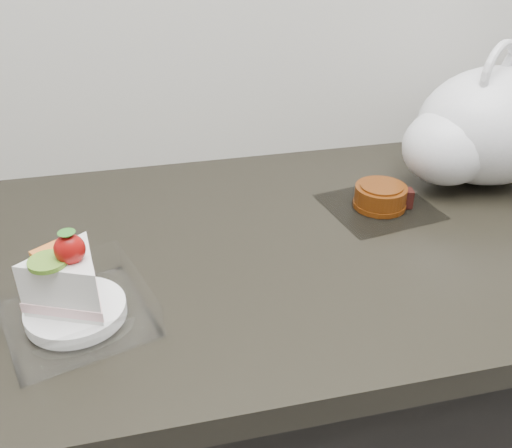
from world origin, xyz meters
TOP-DOWN VIEW (x-y plane):
  - counter at (0.00, 1.69)m, footprint 2.04×0.64m
  - cake_tray at (-0.33, 1.56)m, footprint 0.21×0.21m
  - mooncake_wrap at (0.15, 1.75)m, footprint 0.20×0.19m
  - plastic_bag at (0.36, 1.80)m, footprint 0.36×0.30m

SIDE VIEW (x-z plane):
  - counter at x=0.00m, z-range 0.00..0.90m
  - mooncake_wrap at x=0.15m, z-range 0.90..0.94m
  - cake_tray at x=-0.33m, z-range 0.87..1.00m
  - plastic_bag at x=0.36m, z-range 0.87..1.13m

